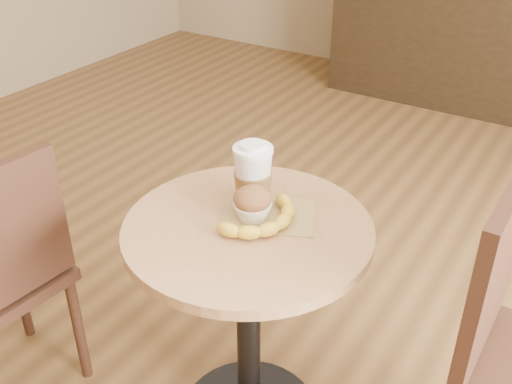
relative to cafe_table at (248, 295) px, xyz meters
The scene contains 6 objects.
cafe_table is the anchor object (origin of this frame).
service_counter 3.09m from the cafe_table, 89.93° to the left, with size 2.30×0.65×1.04m.
kraft_bag 0.25m from the cafe_table, 70.84° to the left, with size 0.24×0.18×0.00m, color #987B49.
coffee_cup 0.34m from the cafe_table, 115.55° to the left, with size 0.11×0.11×0.18m.
muffin 0.28m from the cafe_table, 99.78° to the left, with size 0.10×0.10×0.09m.
banana 0.26m from the cafe_table, 35.54° to the left, with size 0.16×0.26×0.04m, color gold, non-canonical shape.
Camera 1 is at (0.70, -0.99, 1.62)m, focal length 42.00 mm.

